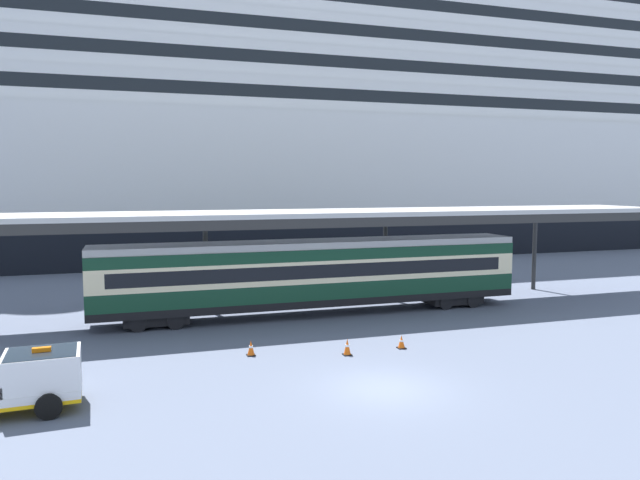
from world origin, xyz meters
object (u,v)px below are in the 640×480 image
(traffic_cone_far, at_px, (251,348))
(cruise_ship, at_px, (83,110))
(traffic_cone_mid, at_px, (347,347))
(traffic_cone_near, at_px, (401,342))
(service_truck, at_px, (10,382))
(train_carriage, at_px, (314,273))

(traffic_cone_far, bearing_deg, cruise_ship, 102.52)
(traffic_cone_mid, bearing_deg, traffic_cone_near, 5.03)
(service_truck, relative_size, traffic_cone_near, 8.94)
(cruise_ship, bearing_deg, train_carriage, -66.96)
(traffic_cone_near, distance_m, traffic_cone_far, 6.59)
(traffic_cone_near, xyz_separation_m, traffic_cone_far, (-6.52, 0.94, 0.03))
(traffic_cone_near, relative_size, traffic_cone_far, 0.90)
(train_carriage, relative_size, traffic_cone_mid, 33.04)
(traffic_cone_mid, relative_size, traffic_cone_far, 1.08)
(traffic_cone_near, bearing_deg, traffic_cone_far, 171.79)
(train_carriage, height_order, traffic_cone_far, train_carriage)
(service_truck, xyz_separation_m, traffic_cone_far, (8.46, 3.87, -0.66))
(cruise_ship, distance_m, service_truck, 44.16)
(service_truck, distance_m, traffic_cone_mid, 12.66)
(train_carriage, relative_size, traffic_cone_near, 39.72)
(cruise_ship, relative_size, service_truck, 33.53)
(cruise_ship, distance_m, traffic_cone_near, 44.24)
(traffic_cone_near, distance_m, traffic_cone_mid, 2.64)
(traffic_cone_mid, bearing_deg, train_carriage, 82.68)
(cruise_ship, distance_m, train_carriage, 36.27)
(cruise_ship, height_order, traffic_cone_far, cruise_ship)
(cruise_ship, distance_m, traffic_cone_far, 41.59)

